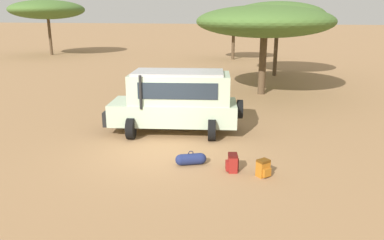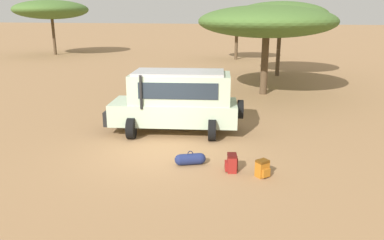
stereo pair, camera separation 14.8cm
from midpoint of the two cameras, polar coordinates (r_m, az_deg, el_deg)
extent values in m
plane|color=#9E754C|center=(12.81, -5.52, -5.02)|extent=(320.00, 320.00, 0.00)
cube|color=#B2C6A8|center=(14.79, -3.08, 1.25)|extent=(5.15, 2.70, 0.84)
cube|color=#B2C6A8|center=(14.55, -2.16, 4.93)|extent=(4.07, 2.41, 1.10)
cube|color=#232D38|center=(14.78, -8.06, 4.76)|extent=(0.32, 1.55, 0.77)
cube|color=#232D38|center=(13.66, -2.53, 4.41)|extent=(2.90, 0.54, 0.60)
cube|color=#232D38|center=(15.42, -1.83, 5.75)|extent=(2.90, 0.54, 0.60)
cube|color=#B7B7B7|center=(14.45, -2.38, 7.27)|extent=(3.67, 2.27, 0.10)
cube|color=black|center=(15.34, -12.66, 0.75)|extent=(0.43, 1.62, 0.56)
cylinder|color=black|center=(13.81, -8.16, 4.18)|extent=(0.10, 0.10, 1.25)
cylinder|color=black|center=(14.24, -9.58, -1.30)|extent=(0.41, 0.84, 0.80)
cylinder|color=black|center=(16.06, -8.06, 0.75)|extent=(0.41, 0.84, 0.80)
cylinder|color=black|center=(13.88, 2.73, -1.54)|extent=(0.41, 0.84, 0.80)
cylinder|color=black|center=(15.74, 2.84, 0.57)|extent=(0.41, 0.84, 0.80)
cylinder|color=black|center=(14.69, 7.01, 1.65)|extent=(0.34, 0.76, 0.74)
cube|color=#B26619|center=(11.12, 10.39, -7.35)|extent=(0.43, 0.43, 0.44)
cube|color=#B26619|center=(11.03, 10.98, -7.88)|extent=(0.24, 0.25, 0.24)
cube|color=#62380E|center=(11.02, 10.45, -6.15)|extent=(0.42, 0.43, 0.07)
cylinder|color=#62380E|center=(11.26, 10.16, -7.02)|extent=(0.04, 0.04, 0.38)
cylinder|color=#62380E|center=(11.16, 9.57, -7.21)|extent=(0.04, 0.04, 0.38)
cube|color=maroon|center=(11.31, 5.84, -6.64)|extent=(0.34, 0.45, 0.48)
cube|color=maroon|center=(11.32, 4.98, -6.92)|extent=(0.14, 0.31, 0.27)
cube|color=#4D100E|center=(11.21, 5.88, -5.35)|extent=(0.35, 0.43, 0.07)
cylinder|color=#4D100E|center=(11.24, 6.65, -6.80)|extent=(0.04, 0.04, 0.41)
cylinder|color=#4D100E|center=(11.40, 6.55, -6.46)|extent=(0.04, 0.04, 0.41)
cylinder|color=navy|center=(11.75, -0.54, -5.99)|extent=(0.73, 0.58, 0.35)
sphere|color=navy|center=(11.71, -2.09, -6.09)|extent=(0.34, 0.34, 0.34)
sphere|color=navy|center=(11.81, 1.00, -5.89)|extent=(0.34, 0.34, 0.34)
torus|color=#121834|center=(11.68, -0.54, -5.10)|extent=(0.16, 0.09, 0.16)
cylinder|color=brown|center=(46.07, -20.91, 11.79)|extent=(0.32, 0.32, 4.08)
ellipsoid|color=#476B2D|center=(46.00, -21.28, 15.41)|extent=(7.92, 8.63, 2.07)
cylinder|color=brown|center=(39.13, 6.18, 11.36)|extent=(0.32, 0.32, 3.01)
ellipsoid|color=#476B2D|center=(39.02, 6.29, 14.67)|extent=(5.80, 5.47, 1.78)
cylinder|color=brown|center=(22.17, 10.49, 8.23)|extent=(0.41, 0.41, 3.38)
ellipsoid|color=#476B2D|center=(21.99, 10.82, 14.55)|extent=(7.67, 7.77, 1.78)
cylinder|color=brown|center=(29.18, 12.48, 10.10)|extent=(0.29, 0.29, 3.57)
ellipsoid|color=#476B2D|center=(29.05, 12.80, 15.28)|extent=(6.86, 6.50, 2.01)
camera|label=1|loc=(0.07, -90.33, -0.09)|focal=35.00mm
camera|label=2|loc=(0.07, 89.67, 0.09)|focal=35.00mm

